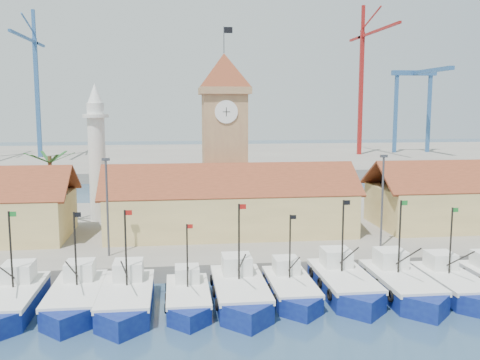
{
  "coord_description": "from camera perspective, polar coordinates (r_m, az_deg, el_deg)",
  "views": [
    {
      "loc": [
        -5.9,
        -36.77,
        15.1
      ],
      "look_at": [
        0.88,
        18.0,
        7.49
      ],
      "focal_mm": 40.0,
      "sensor_mm": 36.0,
      "label": 1
    }
  ],
  "objects": [
    {
      "name": "ground",
      "position": [
        40.18,
        1.97,
        -14.23
      ],
      "size": [
        400.0,
        400.0,
        0.0
      ],
      "primitive_type": "plane",
      "color": "#1B3449",
      "rests_on": "ground"
    },
    {
      "name": "quay",
      "position": [
        62.72,
        -1.48,
        -5.38
      ],
      "size": [
        140.0,
        32.0,
        1.5
      ],
      "primitive_type": "cube",
      "color": "gray",
      "rests_on": "ground"
    },
    {
      "name": "terminal",
      "position": [
        147.56,
        -4.73,
        2.34
      ],
      "size": [
        240.0,
        80.0,
        2.0
      ],
      "primitive_type": "cube",
      "color": "gray",
      "rests_on": "ground"
    },
    {
      "name": "boat_0",
      "position": [
        43.6,
        -23.34,
        -11.94
      ],
      "size": [
        3.81,
        10.43,
        7.89
      ],
      "color": "navy",
      "rests_on": "ground"
    },
    {
      "name": "boat_1",
      "position": [
        42.64,
        -17.18,
        -12.11
      ],
      "size": [
        3.71,
        10.18,
        7.7
      ],
      "color": "navy",
      "rests_on": "ground"
    },
    {
      "name": "boat_2",
      "position": [
        41.46,
        -12.05,
        -12.48
      ],
      "size": [
        3.82,
        10.45,
        7.91
      ],
      "color": "navy",
      "rests_on": "ground"
    },
    {
      "name": "boat_3",
      "position": [
        41.34,
        -5.56,
        -12.59
      ],
      "size": [
        3.22,
        8.83,
        6.68
      ],
      "color": "navy",
      "rests_on": "ground"
    },
    {
      "name": "boat_4",
      "position": [
        41.8,
        0.06,
        -12.09
      ],
      "size": [
        3.92,
        10.75,
        8.13
      ],
      "color": "navy",
      "rests_on": "ground"
    },
    {
      "name": "boat_5",
      "position": [
        43.16,
        5.54,
        -11.64
      ],
      "size": [
        3.38,
        9.26,
        7.01
      ],
      "color": "navy",
      "rests_on": "ground"
    },
    {
      "name": "boat_6",
      "position": [
        44.54,
        11.16,
        -10.98
      ],
      "size": [
        3.9,
        10.67,
        8.08
      ],
      "color": "navy",
      "rests_on": "ground"
    },
    {
      "name": "boat_7",
      "position": [
        45.33,
        16.97,
        -10.84
      ],
      "size": [
        3.91,
        10.72,
        8.11
      ],
      "color": "navy",
      "rests_on": "ground"
    },
    {
      "name": "boat_8",
      "position": [
        46.99,
        21.87,
        -10.49
      ],
      "size": [
        3.59,
        9.84,
        7.45
      ],
      "color": "navy",
      "rests_on": "ground"
    },
    {
      "name": "hall_center",
      "position": [
        58.14,
        -1.1,
        -3.17
      ],
      "size": [
        27.04,
        10.13,
        7.61
      ],
      "color": "#E3C77C",
      "rests_on": "quay"
    },
    {
      "name": "clock_tower",
      "position": [
        63.12,
        -1.69,
        5.0
      ],
      "size": [
        5.8,
        5.8,
        22.7
      ],
      "color": "tan",
      "rests_on": "quay"
    },
    {
      "name": "minaret",
      "position": [
        65.62,
        -15.02,
        2.89
      ],
      "size": [
        3.0,
        3.0,
        16.3
      ],
      "color": "silver",
      "rests_on": "quay"
    },
    {
      "name": "palm_tree",
      "position": [
        64.94,
        -19.52,
        -0.44
      ],
      "size": [
        5.6,
        5.03,
        8.39
      ],
      "color": "brown",
      "rests_on": "quay"
    },
    {
      "name": "lamp_posts",
      "position": [
        49.93,
        0.42,
        -2.09
      ],
      "size": [
        80.7,
        0.25,
        9.03
      ],
      "color": "#3F3F44",
      "rests_on": "quay"
    },
    {
      "name": "crane_blue_near",
      "position": [
        147.79,
        -21.03,
        10.27
      ],
      "size": [
        1.0,
        31.36,
        37.39
      ],
      "color": "#305D94",
      "rests_on": "terminal"
    },
    {
      "name": "crane_red_right",
      "position": [
        149.2,
        13.05,
        11.15
      ],
      "size": [
        1.0,
        34.28,
        39.78
      ],
      "color": "maroon",
      "rests_on": "terminal"
    },
    {
      "name": "gantry",
      "position": [
        158.75,
        18.52,
        9.24
      ],
      "size": [
        13.0,
        22.0,
        23.2
      ],
      "color": "#305D94",
      "rests_on": "terminal"
    }
  ]
}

